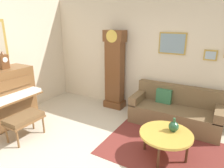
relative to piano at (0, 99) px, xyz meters
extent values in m
cube|color=beige|center=(2.23, 0.00, -0.68)|extent=(6.40, 6.00, 0.10)
cube|color=beige|center=(2.23, 2.40, 0.77)|extent=(5.30, 0.10, 2.80)
cube|color=#B28E3D|center=(3.78, 2.34, 0.92)|extent=(0.26, 0.03, 0.22)
cube|color=#9EB2C1|center=(3.78, 2.32, 0.92)|extent=(0.20, 0.01, 0.16)
cube|color=#B28E3D|center=(2.98, 2.34, 1.12)|extent=(0.60, 0.03, 0.48)
cube|color=#7A93A3|center=(2.98, 2.32, 1.12)|extent=(0.54, 0.01, 0.42)
cube|color=maroon|center=(3.29, 0.90, -0.63)|extent=(2.10, 1.50, 0.01)
cube|color=brown|center=(0.41, 0.00, 0.05)|extent=(0.28, 1.38, 0.04)
cube|color=white|center=(0.41, 0.00, 0.11)|extent=(0.26, 1.32, 0.08)
cube|color=brown|center=(0.30, 0.00, 0.35)|extent=(0.03, 1.20, 0.20)
cube|color=brown|center=(0.84, -0.06, -0.25)|extent=(0.42, 0.70, 0.04)
cube|color=brown|center=(0.84, -0.06, -0.19)|extent=(0.40, 0.68, 0.08)
cylinder|color=brown|center=(1.00, -0.36, -0.45)|extent=(0.04, 0.04, 0.36)
cylinder|color=brown|center=(1.00, 0.24, -0.45)|extent=(0.04, 0.04, 0.36)
cylinder|color=brown|center=(0.68, -0.36, -0.45)|extent=(0.04, 0.04, 0.36)
cylinder|color=brown|center=(0.68, 0.24, -0.45)|extent=(0.04, 0.04, 0.36)
cube|color=brown|center=(1.62, 2.14, -0.54)|extent=(0.52, 0.34, 0.18)
cube|color=brown|center=(1.62, 2.14, 0.26)|extent=(0.44, 0.28, 1.78)
cube|color=brown|center=(1.62, 2.14, 1.25)|extent=(0.52, 0.32, 0.28)
cylinder|color=gold|center=(1.62, 1.99, 1.25)|extent=(0.30, 0.02, 0.30)
cylinder|color=gold|center=(1.62, 2.09, 0.32)|extent=(0.03, 0.03, 0.70)
cube|color=brown|center=(3.26, 1.92, -0.42)|extent=(1.90, 0.80, 0.42)
cube|color=brown|center=(3.26, 2.22, -0.01)|extent=(1.90, 0.20, 0.44)
cube|color=brown|center=(2.40, 1.92, -0.13)|extent=(0.18, 0.80, 0.20)
cube|color=brown|center=(4.12, 1.92, -0.13)|extent=(0.18, 0.80, 0.20)
cube|color=#38754C|center=(2.96, 2.06, -0.05)|extent=(0.34, 0.12, 0.32)
cylinder|color=gold|center=(3.38, 0.74, -0.21)|extent=(0.88, 0.88, 0.04)
torus|color=#4C2B19|center=(3.38, 0.74, -0.21)|extent=(0.88, 0.88, 0.04)
cylinder|color=#4C2B19|center=(3.38, 1.10, -0.43)|extent=(0.04, 0.04, 0.40)
cylinder|color=#4C2B19|center=(3.74, 0.74, -0.43)|extent=(0.04, 0.04, 0.40)
cylinder|color=#4C2B19|center=(3.38, 0.38, -0.43)|extent=(0.04, 0.04, 0.40)
cylinder|color=#4C2B19|center=(3.02, 0.74, -0.43)|extent=(0.04, 0.04, 0.40)
cube|color=brown|center=(0.00, 0.23, 0.77)|extent=(0.12, 0.18, 0.30)
cylinder|color=white|center=(0.06, 0.23, 0.82)|extent=(0.01, 0.11, 0.11)
cone|color=brown|center=(0.00, 0.23, 0.96)|extent=(0.10, 0.10, 0.08)
cylinder|color=#234C33|center=(3.47, 0.86, -0.18)|extent=(0.09, 0.09, 0.01)
sphere|color=#285638|center=(3.47, 0.86, -0.10)|extent=(0.17, 0.17, 0.17)
cylinder|color=#285638|center=(3.47, 0.86, 0.01)|extent=(0.04, 0.04, 0.08)
camera|label=1|loc=(4.06, -2.25, 1.59)|focal=32.08mm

